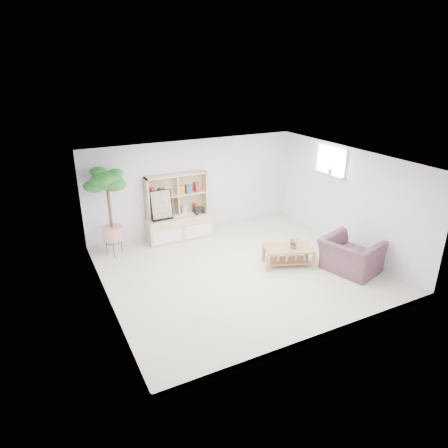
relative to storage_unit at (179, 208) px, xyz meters
name	(u,v)px	position (x,y,z in m)	size (l,w,h in m)	color
floor	(241,272)	(0.53, -2.24, -0.82)	(5.50, 5.00, 0.01)	beige
ceiling	(243,161)	(0.53, -2.24, 1.58)	(5.50, 5.00, 0.01)	white
walls	(242,219)	(0.53, -2.24, 0.38)	(5.51, 5.01, 2.40)	white
baseboard	(241,270)	(0.53, -2.24, -0.77)	(5.50, 5.00, 0.10)	silver
window	(332,160)	(3.26, -1.64, 1.18)	(0.10, 0.98, 0.68)	#CEE7FF
window_sill	(328,174)	(3.20, -1.64, 0.86)	(0.14, 1.00, 0.04)	silver
storage_unit	(179,208)	(0.00, 0.00, 0.00)	(1.64, 0.55, 1.64)	tan
poster	(161,205)	(-0.46, -0.08, 0.16)	(0.53, 0.12, 0.74)	yellow
toy_truck	(199,210)	(0.50, -0.08, -0.11)	(0.35, 0.24, 0.19)	black
coffee_table	(288,256)	(1.59, -2.42, -0.61)	(1.05, 0.57, 0.43)	#946345
table_plant	(294,243)	(1.65, -2.49, -0.26)	(0.23, 0.20, 0.25)	#20772E
floor_tree	(110,213)	(-1.69, -0.20, 0.21)	(0.76, 0.76, 2.05)	#176E1B
armchair	(351,253)	(2.60, -3.22, -0.41)	(1.12, 0.97, 0.83)	navy
sill_plant	(331,168)	(3.20, -1.71, 1.01)	(0.14, 0.11, 0.25)	#176E1B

